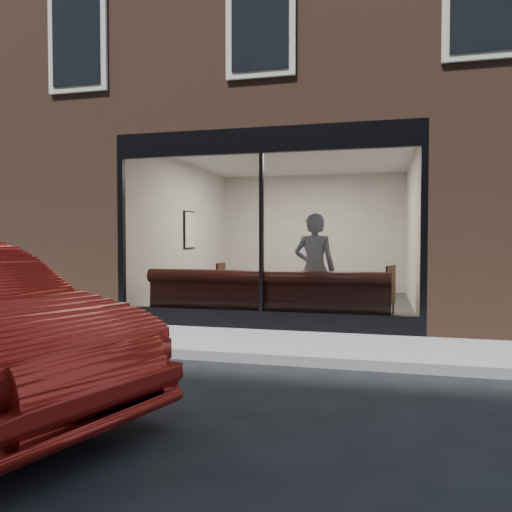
% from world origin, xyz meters
% --- Properties ---
extents(ground, '(120.00, 120.00, 0.00)m').
position_xyz_m(ground, '(0.00, 0.00, 0.00)').
color(ground, black).
rests_on(ground, ground).
extents(sidewalk_near, '(40.00, 2.00, 0.01)m').
position_xyz_m(sidewalk_near, '(0.00, 1.00, 0.01)').
color(sidewalk_near, gray).
rests_on(sidewalk_near, ground).
extents(kerb_near, '(40.00, 0.10, 0.12)m').
position_xyz_m(kerb_near, '(0.00, -0.05, 0.06)').
color(kerb_near, gray).
rests_on(kerb_near, ground).
extents(host_building_pier_left, '(2.50, 12.00, 3.20)m').
position_xyz_m(host_building_pier_left, '(-3.75, 8.00, 1.60)').
color(host_building_pier_left, brown).
rests_on(host_building_pier_left, ground).
extents(host_building_pier_right, '(2.50, 12.00, 3.20)m').
position_xyz_m(host_building_pier_right, '(3.75, 8.00, 1.60)').
color(host_building_pier_right, brown).
rests_on(host_building_pier_right, ground).
extents(host_building_backfill, '(5.00, 6.00, 3.20)m').
position_xyz_m(host_building_backfill, '(0.00, 11.00, 1.60)').
color(host_building_backfill, brown).
rests_on(host_building_backfill, ground).
extents(cafe_floor, '(6.00, 6.00, 0.00)m').
position_xyz_m(cafe_floor, '(0.00, 5.00, 0.02)').
color(cafe_floor, '#2D2D30').
rests_on(cafe_floor, ground).
extents(cafe_ceiling, '(6.00, 6.00, 0.00)m').
position_xyz_m(cafe_ceiling, '(0.00, 5.00, 3.19)').
color(cafe_ceiling, white).
rests_on(cafe_ceiling, host_building_upper).
extents(cafe_wall_back, '(5.00, 0.00, 5.00)m').
position_xyz_m(cafe_wall_back, '(0.00, 7.99, 1.60)').
color(cafe_wall_back, beige).
rests_on(cafe_wall_back, ground).
extents(cafe_wall_left, '(0.00, 6.00, 6.00)m').
position_xyz_m(cafe_wall_left, '(-2.49, 5.00, 1.60)').
color(cafe_wall_left, beige).
rests_on(cafe_wall_left, ground).
extents(cafe_wall_right, '(0.00, 6.00, 6.00)m').
position_xyz_m(cafe_wall_right, '(2.49, 5.00, 1.60)').
color(cafe_wall_right, beige).
rests_on(cafe_wall_right, ground).
extents(storefront_kick, '(5.00, 0.10, 0.30)m').
position_xyz_m(storefront_kick, '(0.00, 2.05, 0.15)').
color(storefront_kick, black).
rests_on(storefront_kick, ground).
extents(storefront_header, '(5.00, 0.10, 0.40)m').
position_xyz_m(storefront_header, '(0.00, 2.05, 3.00)').
color(storefront_header, black).
rests_on(storefront_header, host_building_upper).
extents(storefront_mullion, '(0.06, 0.10, 2.50)m').
position_xyz_m(storefront_mullion, '(0.00, 2.05, 1.55)').
color(storefront_mullion, black).
rests_on(storefront_mullion, storefront_kick).
extents(storefront_glass, '(4.80, 0.00, 4.80)m').
position_xyz_m(storefront_glass, '(0.00, 2.02, 1.55)').
color(storefront_glass, white).
rests_on(storefront_glass, storefront_kick).
extents(banquette, '(4.00, 0.55, 0.45)m').
position_xyz_m(banquette, '(0.00, 2.45, 0.23)').
color(banquette, '#331213').
rests_on(banquette, cafe_floor).
extents(person, '(0.71, 0.48, 1.88)m').
position_xyz_m(person, '(0.77, 2.64, 0.94)').
color(person, '#96A9C3').
rests_on(person, cafe_floor).
extents(cafe_table_left, '(0.70, 0.70, 0.04)m').
position_xyz_m(cafe_table_left, '(-0.52, 3.51, 0.74)').
color(cafe_table_left, black).
rests_on(cafe_table_left, cafe_floor).
extents(cafe_table_right, '(0.69, 0.69, 0.04)m').
position_xyz_m(cafe_table_right, '(1.63, 3.23, 0.74)').
color(cafe_table_right, black).
rests_on(cafe_table_right, cafe_floor).
extents(cafe_chair_left, '(0.42, 0.42, 0.03)m').
position_xyz_m(cafe_chair_left, '(-1.55, 4.17, 0.24)').
color(cafe_chair_left, black).
rests_on(cafe_chair_left, cafe_floor).
extents(cafe_chair_right, '(0.54, 0.54, 0.04)m').
position_xyz_m(cafe_chair_right, '(1.85, 4.02, 0.24)').
color(cafe_chair_right, black).
rests_on(cafe_chair_right, cafe_floor).
extents(wall_poster, '(0.02, 0.61, 0.81)m').
position_xyz_m(wall_poster, '(-2.45, 5.21, 1.65)').
color(wall_poster, white).
rests_on(wall_poster, cafe_wall_left).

